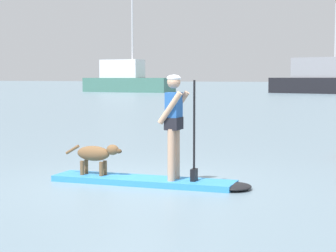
# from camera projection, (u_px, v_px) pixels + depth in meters

# --- Properties ---
(ground_plane) EXTENTS (400.00, 400.00, 0.00)m
(ground_plane) POSITION_uv_depth(u_px,v_px,m) (143.00, 184.00, 9.88)
(ground_plane) COLOR slate
(paddleboard) EXTENTS (3.46, 0.98, 0.10)m
(paddleboard) POSITION_uv_depth(u_px,v_px,m) (155.00, 181.00, 9.80)
(paddleboard) COLOR #338CD8
(paddleboard) RESTS_ON ground_plane
(person_paddler) EXTENTS (0.63, 0.51, 1.73)m
(person_paddler) POSITION_uv_depth(u_px,v_px,m) (175.00, 119.00, 9.60)
(person_paddler) COLOR tan
(person_paddler) RESTS_ON paddleboard
(dog) EXTENTS (1.08, 0.28, 0.54)m
(dog) POSITION_uv_depth(u_px,v_px,m) (96.00, 154.00, 10.13)
(dog) COLOR brown
(dog) RESTS_ON paddleboard
(moored_boat_starboard) EXTENTS (11.15, 3.41, 11.49)m
(moored_boat_starboard) POSITION_uv_depth(u_px,v_px,m) (127.00, 80.00, 69.57)
(moored_boat_starboard) COLOR #3F7266
(moored_boat_starboard) RESTS_ON ground_plane
(moored_boat_outer) EXTENTS (13.15, 5.27, 9.57)m
(moored_boat_outer) POSITION_uv_depth(u_px,v_px,m) (326.00, 80.00, 63.17)
(moored_boat_outer) COLOR black
(moored_boat_outer) RESTS_ON ground_plane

